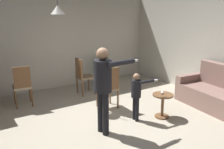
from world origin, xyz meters
The scene contains 13 objects.
ground centered at (0.00, 0.00, 0.00)m, with size 7.68×7.68×0.00m, color #B2A893.
wall_back centered at (0.00, 3.20, 1.35)m, with size 6.40×0.10×2.70m, color silver.
wall_right centered at (3.20, 0.00, 1.35)m, with size 0.10×6.40×2.70m, color silver.
couch_floral centered at (2.62, -0.41, 0.33)m, with size 1.03×1.88×1.00m.
side_table_by_couch centered at (1.17, -0.11, 0.33)m, with size 0.44×0.44×0.52m.
person_adult centered at (-0.24, -0.01, 1.01)m, with size 0.81×0.47×1.62m.
person_child centered at (0.60, 0.08, 0.63)m, with size 0.53×0.33×1.02m.
dining_chair_by_counter centered at (0.42, 2.16, 0.55)m, with size 0.43×0.43×1.00m.
dining_chair_near_wall centered at (0.47, 0.92, 0.55)m, with size 0.44×0.44×1.00m.
dining_chair_centre_back centered at (-1.17, 2.14, 0.55)m, with size 0.47×0.47×1.00m.
potted_plant_corner centered at (1.51, 2.72, 0.45)m, with size 0.53×0.53×0.81m.
spare_remote_on_table centered at (1.18, -0.06, 0.54)m, with size 0.04×0.13×0.04m, color white.
ceiling_light_pendant centered at (-0.34, 1.76, 2.25)m, with size 0.32×0.32×0.55m.
Camera 1 is at (-2.41, -3.61, 2.26)m, focal length 39.30 mm.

